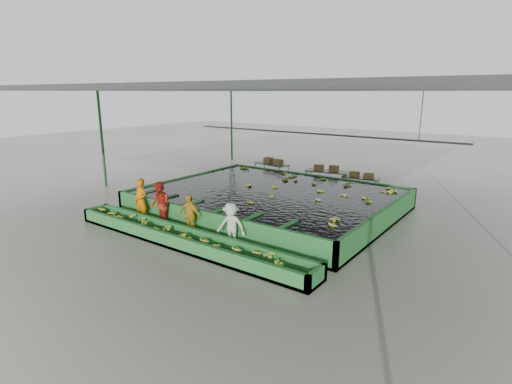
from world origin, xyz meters
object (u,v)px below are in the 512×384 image
Objects in this scene: box_stack_mid at (326,171)px; sorting_trough at (183,238)px; flotation_tank at (270,200)px; packing_table_right at (361,185)px; packing_table_left at (271,172)px; worker_a at (141,201)px; box_stack_right at (361,178)px; packing_table_mid at (326,180)px; worker_d at (231,226)px; box_stack_left at (273,164)px; worker_b at (160,205)px; worker_c at (190,215)px.

sorting_trough is at bearing -90.92° from box_stack_mid.
flotation_tank is 5.49m from packing_table_right.
packing_table_left is (-3.34, 5.08, 0.03)m from flotation_tank.
worker_a is 9.86m from box_stack_mid.
box_stack_right is at bearing -0.54° from packing_table_left.
packing_table_right is at bearing 3.75° from packing_table_mid.
sorting_trough is 1.71m from worker_d.
box_stack_left is 3.38m from box_stack_mid.
worker_b is (-2.01, -4.30, 0.42)m from flotation_tank.
box_stack_left is (-2.74, 9.37, 0.21)m from worker_c.
worker_a reaches higher than packing_table_mid.
sorting_trough is 10.13m from box_stack_mid.
box_stack_right is at bearing 0.76° from box_stack_mid.
worker_b is 1.54m from worker_c.
packing_table_right is 1.32× the size of box_stack_left.
packing_table_left reaches higher than sorting_trough.
packing_table_right is at bearing 2.84° from box_stack_mid.
flotation_tank is at bearing 80.14° from worker_c.
worker_a is 1.27× the size of box_stack_left.
flotation_tank is at bearing -57.63° from box_stack_left.
worker_a is 1.14× the size of worker_c.
sorting_trough is 10.08m from packing_table_mid.
packing_table_right is (0.62, 9.40, -0.35)m from worker_d.
sorting_trough is 10.35m from box_stack_right.
packing_table_right reaches higher than sorting_trough.
box_stack_mid is (-1.87, -0.09, 0.55)m from packing_table_right.
box_stack_mid is 1.08× the size of box_stack_right.
worker_a reaches higher than sorting_trough.
box_stack_left is at bearing 178.85° from box_stack_mid.
flotation_tank is 5.80× the size of worker_a.
packing_table_left reaches higher than packing_table_right.
worker_c reaches higher than packing_table_right.
sorting_trough is at bearing -101.29° from packing_table_right.
worker_a is (-3.11, -4.30, 0.41)m from flotation_tank.
packing_table_left is at bearing 103.41° from worker_c.
sorting_trough is 6.59× the size of worker_d.
box_stack_right is (2.07, 5.03, 0.37)m from flotation_tank.
packing_table_left is (-4.76, 9.38, -0.28)m from worker_d.
packing_table_mid is 1.86m from packing_table_right.
packing_table_right is 1.40× the size of box_stack_mid.
packing_table_left is 1.18× the size of packing_table_right.
worker_d is 0.72× the size of packing_table_mid.
worker_b is at bearing 176.42° from worker_c.
sorting_trough is at bearing -90.00° from flotation_tank.
packing_table_mid is at bearing 71.55° from worker_a.
packing_table_left is 1.78× the size of box_stack_right.
packing_table_right is (2.51, 9.40, -0.35)m from worker_c.
packing_table_left is at bearing 92.47° from worker_a.
box_stack_left reaches higher than box_stack_right.
packing_table_mid is at bearing -57.49° from box_stack_mid.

